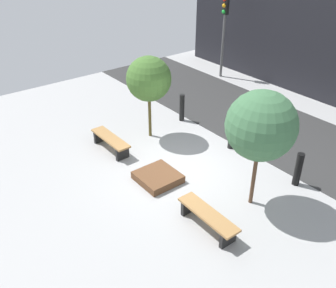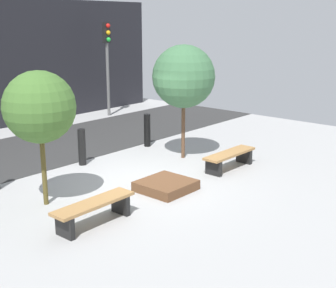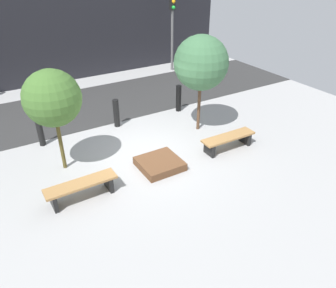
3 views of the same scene
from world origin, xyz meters
name	(u,v)px [view 3 (image 3 of 3)]	position (x,y,z in m)	size (l,w,h in m)	color
ground_plane	(147,155)	(0.00, 0.00, 0.00)	(18.00, 18.00, 0.00)	#9C9C9C
road_strip	(95,104)	(0.00, 4.41, 0.01)	(18.00, 3.91, 0.01)	#2E2E2E
building_facade	(61,30)	(0.00, 8.03, 2.25)	(16.20, 0.50, 4.50)	black
bench_left	(81,187)	(-2.27, -0.95, 0.33)	(1.73, 0.46, 0.46)	black
bench_right	(228,140)	(2.27, -0.95, 0.32)	(1.74, 0.47, 0.44)	black
planter_bed	(160,164)	(0.00, -0.75, 0.11)	(1.13, 1.10, 0.22)	brown
tree_behind_left_bench	(52,98)	(-2.27, 0.60, 2.06)	(1.46, 1.46, 2.80)	#4F451F
tree_behind_right_bench	(201,63)	(2.27, 0.60, 2.27)	(1.70, 1.70, 3.12)	brown
bollard_far_left	(40,130)	(-2.51, 2.21, 0.51)	(0.19, 0.19, 1.03)	black
bollard_left	(116,113)	(0.00, 2.21, 0.49)	(0.20, 0.20, 0.97)	black
bollard_center	(179,98)	(2.51, 2.21, 0.50)	(0.20, 0.20, 1.00)	black
traffic_light_mid_west	(172,18)	(4.98, 6.65, 2.53)	(0.28, 0.27, 3.66)	#5F5F5F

